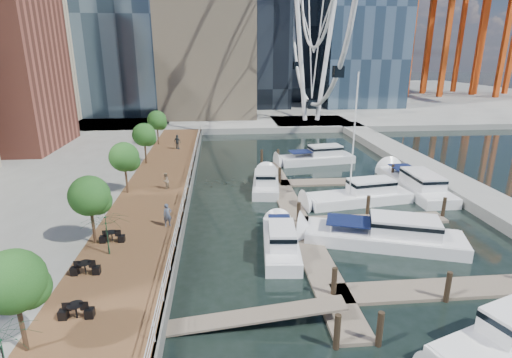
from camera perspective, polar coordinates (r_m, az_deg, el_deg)
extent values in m
plane|color=black|center=(24.61, 2.70, -14.21)|extent=(520.00, 520.00, 0.00)
cube|color=brown|center=(38.28, -13.97, -1.97)|extent=(6.00, 60.00, 1.00)
cube|color=#595954|center=(37.93, -9.49, -1.86)|extent=(0.25, 60.00, 1.00)
cube|color=gray|center=(123.37, -3.97, 11.71)|extent=(200.00, 114.00, 1.00)
cube|color=gray|center=(48.41, 23.34, 1.18)|extent=(4.00, 60.00, 1.00)
cube|color=gray|center=(75.71, 7.83, 7.92)|extent=(14.00, 12.00, 1.00)
cube|color=#6D6051|center=(33.83, 5.41, -4.85)|extent=(2.00, 32.00, 0.20)
cube|color=#6D6051|center=(25.70, 24.34, -14.18)|extent=(12.00, 2.00, 0.20)
cube|color=#6D6051|center=(33.68, 16.18, -5.61)|extent=(12.00, 2.00, 0.20)
cube|color=#6D6051|center=(42.53, 11.40, -0.40)|extent=(12.00, 2.00, 0.20)
cube|color=brown|center=(61.01, -32.48, 13.08)|extent=(12.00, 14.00, 20.00)
cube|color=#BCAD8E|center=(78.03, -31.77, 16.57)|extent=(14.00, 16.00, 28.00)
cylinder|color=white|center=(74.16, 6.30, 18.26)|extent=(0.80, 0.80, 26.00)
cylinder|color=white|center=(75.30, 10.23, 18.08)|extent=(0.80, 0.80, 26.00)
cylinder|color=#3F2B1C|center=(20.03, -30.43, -17.63)|extent=(0.20, 0.20, 2.40)
sphere|color=#265B1E|center=(18.99, -31.42, -12.36)|extent=(2.60, 2.60, 2.60)
cylinder|color=#3F2B1C|center=(28.20, -22.22, -6.24)|extent=(0.20, 0.20, 2.40)
sphere|color=#265B1E|center=(27.47, -22.72, -2.22)|extent=(2.60, 2.60, 2.60)
cylinder|color=#3F2B1C|center=(37.27, -18.02, -0.10)|extent=(0.20, 0.20, 2.40)
sphere|color=#265B1E|center=(36.72, -18.33, 3.03)|extent=(2.60, 2.60, 2.60)
cylinder|color=#3F2B1C|center=(46.73, -15.50, 3.60)|extent=(0.20, 0.20, 2.40)
sphere|color=#265B1E|center=(46.29, -15.71, 6.13)|extent=(2.60, 2.60, 2.60)
cylinder|color=#3F2B1C|center=(56.37, -13.82, 6.05)|extent=(0.20, 0.20, 2.40)
sphere|color=#265B1E|center=(56.01, -13.98, 8.15)|extent=(2.60, 2.60, 2.60)
imported|color=#4B5364|center=(29.46, -12.55, -5.04)|extent=(0.72, 0.61, 1.69)
imported|color=gray|center=(37.49, -12.79, -0.27)|extent=(0.82, 0.91, 1.52)
imported|color=#343A41|center=(52.92, -11.16, 5.21)|extent=(1.16, 1.03, 1.88)
imported|color=#103D23|center=(18.48, -32.42, -20.81)|extent=(2.86, 2.91, 2.58)
imported|color=#103D21|center=(26.29, -20.55, -7.50)|extent=(3.53, 3.57, 2.64)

